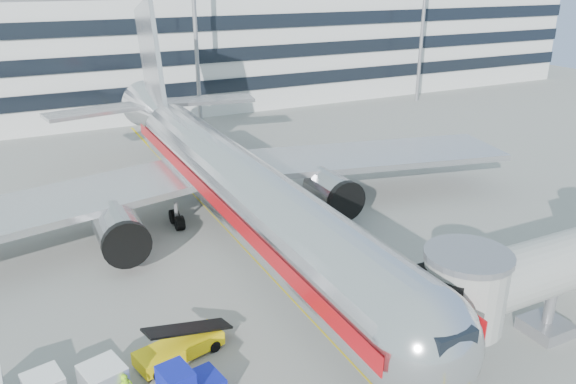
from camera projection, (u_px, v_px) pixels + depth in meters
name	position (u px, v px, depth m)	size (l,w,h in m)	color
ground	(301.00, 307.00, 32.21)	(180.00, 180.00, 0.00)	gray
lead_in_line	(236.00, 239.00, 40.53)	(0.25, 70.00, 0.01)	#DBBF0B
main_jet	(225.00, 176.00, 40.42)	(50.95, 48.70, 16.06)	silver
terminal	(106.00, 52.00, 77.61)	(150.00, 24.25, 15.60)	silver
light_mast_centre	(194.00, 1.00, 65.11)	(2.40, 1.20, 25.45)	gray
belt_loader	(179.00, 347.00, 27.77)	(4.73, 2.60, 2.21)	yellow
cargo_container_right	(104.00, 383.00, 24.87)	(2.11, 2.11, 1.83)	silver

